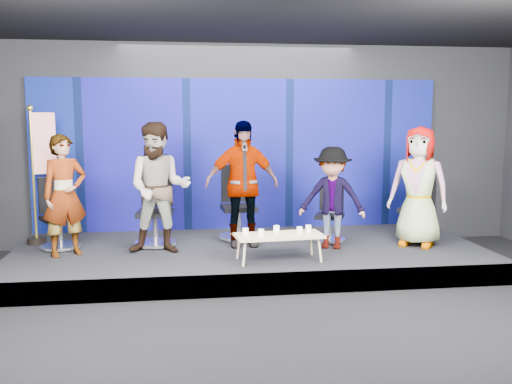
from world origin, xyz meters
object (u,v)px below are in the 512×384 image
mug_d (300,230)px  panelist_d (332,198)px  coffee_table (279,236)px  flag_stand (41,171)px  mug_c (276,229)px  panelist_c (242,184)px  panelist_e (419,187)px  chair_b (156,220)px  chair_d (330,221)px  chair_a (59,225)px  mug_b (261,233)px  panelist_b (159,188)px  chair_e (417,216)px  mug_a (245,232)px  mug_e (308,229)px  chair_c (238,215)px  panelist_a (65,195)px

mug_d → panelist_d: bearing=45.2°
coffee_table → mug_d: (0.29, 0.01, 0.08)m
mug_d → flag_stand: flag_stand is taller
mug_c → mug_d: mug_c is taller
panelist_c → flag_stand: (-3.04, 0.58, 0.18)m
panelist_e → mug_c: 2.38m
chair_b → chair_d: chair_b is taller
chair_b → panelist_d: 2.70m
chair_a → mug_b: bearing=-53.2°
panelist_b → chair_e: (4.08, 0.39, -0.57)m
panelist_c → panelist_d: (1.31, -0.34, -0.19)m
chair_e → panelist_d: bearing=-127.5°
panelist_e → mug_d: bearing=-126.3°
mug_a → mug_e: bearing=7.5°
panelist_c → panelist_d: size_ratio=1.25×
panelist_c → mug_b: panelist_c is taller
chair_b → panelist_d: size_ratio=0.77×
panelist_d → mug_b: panelist_d is taller
chair_e → coffee_table: bearing=-119.8°
panelist_b → mug_c: panelist_b is taller
panelist_b → coffee_table: bearing=-17.5°
chair_a → chair_d: 4.15m
chair_b → mug_c: (1.69, -1.09, 0.03)m
mug_c → flag_stand: size_ratio=0.05×
chair_c → chair_e: size_ratio=1.05×
chair_d → panelist_e: bearing=1.0°
coffee_table → mug_b: bearing=-160.2°
panelist_d → mug_c: panelist_d is taller
chair_b → mug_b: 1.93m
chair_d → mug_c: (-1.04, -1.02, 0.11)m
mug_b → panelist_c: bearing=97.2°
mug_e → panelist_e: bearing=15.8°
panelist_a → mug_d: 3.33m
chair_d → chair_c: bearing=-171.3°
coffee_table → flag_stand: size_ratio=0.58×
chair_d → panelist_d: bearing=-78.9°
chair_d → panelist_e: 1.46m
chair_c → panelist_b: bearing=-150.7°
mug_e → flag_stand: 4.20m
chair_c → chair_d: bearing=-18.5°
mug_a → mug_b: bearing=-21.1°
panelist_c → mug_e: size_ratio=19.91×
chair_a → panelist_e: size_ratio=0.58×
panelist_a → panelist_c: 2.56m
chair_e → panelist_c: bearing=-141.6°
chair_a → panelist_d: size_ratio=0.70×
panelist_a → mug_d: bearing=-41.7°
chair_a → mug_a: bearing=-53.4°
mug_b → mug_d: bearing=10.2°
panelist_a → panelist_d: 3.86m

